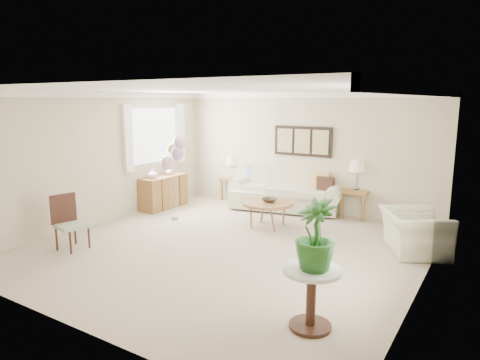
{
  "coord_description": "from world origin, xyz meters",
  "views": [
    {
      "loc": [
        3.8,
        -5.66,
        2.43
      ],
      "look_at": [
        -0.13,
        0.6,
        1.05
      ],
      "focal_mm": 32.0,
      "sensor_mm": 36.0,
      "label": 1
    }
  ],
  "objects": [
    {
      "name": "vase_white",
      "position": [
        -2.74,
        1.14,
        0.84
      ],
      "size": [
        0.23,
        0.23,
        0.21
      ],
      "primitive_type": "imported",
      "rotation": [
        0.0,
        0.0,
        -0.14
      ],
      "color": "silver",
      "rests_on": "credenza"
    },
    {
      "name": "ground_plane",
      "position": [
        0.0,
        0.0,
        0.0
      ],
      "size": [
        6.0,
        6.0,
        0.0
      ],
      "primitive_type": "plane",
      "color": "#B8A890"
    },
    {
      "name": "decor_bowl",
      "position": [
        0.02,
        1.43,
        0.54
      ],
      "size": [
        0.31,
        0.31,
        0.07
      ],
      "primitive_type": "imported",
      "rotation": [
        0.0,
        0.0,
        -0.13
      ],
      "color": "#30271E",
      "rests_on": "coffee_table"
    },
    {
      "name": "lamp_right",
      "position": [
        1.22,
        3.01,
        1.08
      ],
      "size": [
        0.35,
        0.35,
        0.62
      ],
      "color": "gray",
      "rests_on": "end_table_right"
    },
    {
      "name": "side_table",
      "position": [
        2.18,
        -1.64,
        0.51
      ],
      "size": [
        0.63,
        0.63,
        0.68
      ],
      "color": "silver",
      "rests_on": "ground"
    },
    {
      "name": "coffee_table",
      "position": [
        -0.02,
        1.43,
        0.47
      ],
      "size": [
        1.0,
        1.0,
        0.51
      ],
      "color": "olive",
      "rests_on": "ground"
    },
    {
      "name": "end_table_right",
      "position": [
        1.22,
        3.01,
        0.51
      ],
      "size": [
        0.56,
        0.51,
        0.61
      ],
      "color": "olive",
      "rests_on": "ground"
    },
    {
      "name": "potted_plant",
      "position": [
        2.2,
        -1.65,
        1.06
      ],
      "size": [
        0.55,
        0.55,
        0.76
      ],
      "primitive_type": "imported",
      "rotation": [
        0.0,
        0.0,
        -0.38
      ],
      "color": "#1B5219",
      "rests_on": "side_table"
    },
    {
      "name": "sofa",
      "position": [
        -0.32,
        2.87,
        0.38
      ],
      "size": [
        2.82,
        1.45,
        0.97
      ],
      "color": "beige",
      "rests_on": "ground"
    },
    {
      "name": "end_table_left",
      "position": [
        -1.9,
        3.05,
        0.45
      ],
      "size": [
        0.49,
        0.44,
        0.53
      ],
      "color": "olive",
      "rests_on": "ground"
    },
    {
      "name": "credenza",
      "position": [
        -2.76,
        1.5,
        0.37
      ],
      "size": [
        0.46,
        1.2,
        0.74
      ],
      "color": "olive",
      "rests_on": "ground"
    },
    {
      "name": "lamp_left",
      "position": [
        -1.9,
        3.05,
        0.97
      ],
      "size": [
        0.33,
        0.33,
        0.58
      ],
      "color": "gray",
      "rests_on": "end_table_left"
    },
    {
      "name": "balloon_cluster",
      "position": [
        -1.85,
        0.86,
        1.4
      ],
      "size": [
        0.49,
        0.41,
        1.76
      ],
      "color": "gray",
      "rests_on": "ground"
    },
    {
      "name": "room_shell",
      "position": [
        -0.11,
        0.09,
        1.63
      ],
      "size": [
        6.04,
        6.04,
        2.6
      ],
      "color": "#BDB09A",
      "rests_on": "ground"
    },
    {
      "name": "wall_art_triptych",
      "position": [
        0.0,
        2.96,
        1.55
      ],
      "size": [
        1.35,
        0.06,
        0.65
      ],
      "color": "black",
      "rests_on": "ground"
    },
    {
      "name": "vase_sage",
      "position": [
        -2.74,
        1.68,
        0.83
      ],
      "size": [
        0.22,
        0.22,
        0.17
      ],
      "primitive_type": "imported",
      "rotation": [
        0.0,
        0.0,
        0.38
      ],
      "color": "#AEB6A6",
      "rests_on": "credenza"
    },
    {
      "name": "accent_chair",
      "position": [
        -2.21,
        -1.4,
        0.47
      ],
      "size": [
        0.53,
        0.53,
        0.91
      ],
      "color": "#90A086",
      "rests_on": "ground"
    },
    {
      "name": "armchair",
      "position": [
        2.66,
        1.41,
        0.34
      ],
      "size": [
        1.3,
        1.36,
        0.68
      ],
      "primitive_type": "imported",
      "rotation": [
        0.0,
        0.0,
        2.06
      ],
      "color": "beige",
      "rests_on": "ground"
    }
  ]
}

